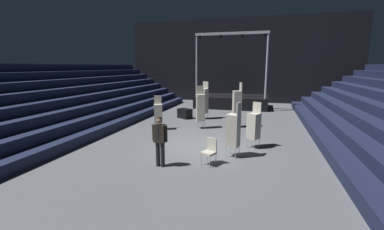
{
  "coord_description": "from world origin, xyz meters",
  "views": [
    {
      "loc": [
        2.64,
        -10.55,
        3.46
      ],
      "look_at": [
        -0.29,
        -0.21,
        1.4
      ],
      "focal_mm": 23.82,
      "sensor_mm": 36.0,
      "label": 1
    }
  ],
  "objects": [
    {
      "name": "chair_stack_mid_left",
      "position": [
        -1.16,
        5.75,
        1.24
      ],
      "size": [
        0.57,
        0.57,
        2.48
      ],
      "rotation": [
        0.0,
        0.0,
        2.79
      ],
      "color": "#B2B5BA",
      "rests_on": "ground_plane"
    },
    {
      "name": "chair_stack_rear_left",
      "position": [
        2.29,
        0.35,
        0.98
      ],
      "size": [
        0.6,
        0.6,
        1.96
      ],
      "rotation": [
        0.0,
        0.0,
        2.59
      ],
      "color": "#B2B5BA",
      "rests_on": "ground_plane"
    },
    {
      "name": "stage_riser",
      "position": [
        -0.0,
        11.27,
        0.59
      ],
      "size": [
        5.98,
        3.53,
        6.04
      ],
      "color": "black",
      "rests_on": "ground_plane"
    },
    {
      "name": "arena_end_wall",
      "position": [
        0.0,
        15.0,
        4.0
      ],
      "size": [
        22.0,
        0.3,
        8.0
      ],
      "primitive_type": "cube",
      "color": "black",
      "rests_on": "ground_plane"
    },
    {
      "name": "chair_stack_front_left",
      "position": [
        1.19,
        3.95,
        1.28
      ],
      "size": [
        0.57,
        0.57,
        2.56
      ],
      "rotation": [
        0.0,
        0.0,
        1.94
      ],
      "color": "#B2B5BA",
      "rests_on": "ground_plane"
    },
    {
      "name": "bleacher_bank_left",
      "position": [
        -8.0,
        1.0,
        1.8
      ],
      "size": [
        6.0,
        24.0,
        3.6
      ],
      "rotation": [
        0.0,
        0.0,
        1.57
      ],
      "color": "#191E38",
      "rests_on": "ground_plane"
    },
    {
      "name": "man_with_tie",
      "position": [
        -0.74,
        -2.72,
        1.02
      ],
      "size": [
        0.57,
        0.24,
        1.79
      ],
      "rotation": [
        0.0,
        0.0,
        3.11
      ],
      "color": "black",
      "rests_on": "ground_plane"
    },
    {
      "name": "loose_chair_near_man",
      "position": [
        0.88,
        -2.04,
        0.53
      ],
      "size": [
        0.58,
        0.58,
        0.95
      ],
      "rotation": [
        0.0,
        0.0,
        2.72
      ],
      "color": "#B2B5BA",
      "rests_on": "ground_plane"
    },
    {
      "name": "ground_plane",
      "position": [
        0.0,
        0.0,
        -0.05
      ],
      "size": [
        22.0,
        30.0,
        0.1
      ],
      "primitive_type": "cube",
      "color": "#515459"
    },
    {
      "name": "chair_stack_mid_right",
      "position": [
        -0.75,
        3.13,
        1.19
      ],
      "size": [
        0.58,
        0.58,
        2.39
      ],
      "rotation": [
        0.0,
        0.0,
        3.56
      ],
      "color": "#B2B5BA",
      "rests_on": "ground_plane"
    },
    {
      "name": "chair_stack_mid_centre",
      "position": [
        -2.91,
        2.18,
        0.94
      ],
      "size": [
        0.58,
        0.58,
        1.88
      ],
      "rotation": [
        0.0,
        0.0,
        3.58
      ],
      "color": "#B2B5BA",
      "rests_on": "ground_plane"
    },
    {
      "name": "equipment_road_case",
      "position": [
        -2.45,
        5.61,
        0.32
      ],
      "size": [
        1.08,
        0.96,
        0.64
      ],
      "primitive_type": "cube",
      "rotation": [
        0.0,
        0.0,
        -0.5
      ],
      "color": "black",
      "rests_on": "ground_plane"
    },
    {
      "name": "chair_stack_front_right",
      "position": [
        1.59,
        -1.01,
        1.07
      ],
      "size": [
        0.54,
        0.54,
        2.14
      ],
      "rotation": [
        0.0,
        0.0,
        1.32
      ],
      "color": "#B2B5BA",
      "rests_on": "ground_plane"
    }
  ]
}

